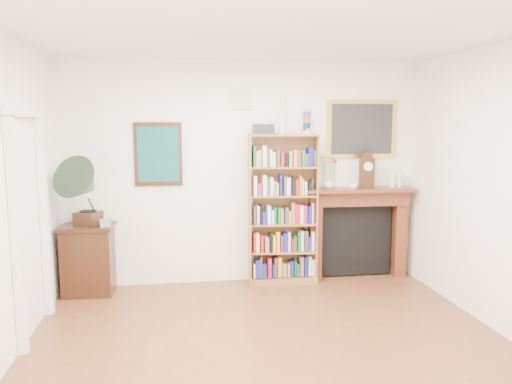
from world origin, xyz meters
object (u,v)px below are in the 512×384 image
fireplace (357,224)px  mantel_clock (367,171)px  cd_stack (105,223)px  teacup (353,186)px  side_cabinet (88,260)px  bottle_right (400,180)px  bookshelf (283,201)px  gramophone (85,187)px  flower_vase (328,183)px  bottle_left (393,178)px

fireplace → mantel_clock: (0.09, -0.05, 0.71)m
fireplace → cd_stack: 3.17m
teacup → side_cabinet: bearing=-180.0°
bottle_right → bookshelf: bearing=-179.5°
teacup → bottle_right: (0.66, 0.08, 0.06)m
side_cabinet → teacup: bearing=2.4°
gramophone → teacup: 3.25m
cd_stack → flower_vase: size_ratio=0.78×
side_cabinet → bottle_left: size_ratio=3.49×
gramophone → mantel_clock: size_ratio=1.86×
cd_stack → bottle_left: (3.61, 0.20, 0.44)m
fireplace → cd_stack: size_ratio=11.94×
side_cabinet → gramophone: size_ratio=1.00×
bookshelf → cd_stack: (-2.15, -0.17, -0.18)m
side_cabinet → bottle_left: 3.94m
fireplace → flower_vase: bearing=-172.5°
gramophone → bookshelf: bearing=27.8°
bottle_right → mantel_clock: bearing=178.8°
flower_vase → bottle_left: size_ratio=0.64×
side_cabinet → bottle_right: (3.92, 0.08, 0.88)m
bottle_left → side_cabinet: bearing=-178.6°
bottle_right → side_cabinet: bearing=-178.8°
cd_stack → bottle_left: size_ratio=0.50×
flower_vase → bottle_left: (0.86, -0.01, 0.04)m
cd_stack → mantel_clock: mantel_clock is taller
gramophone → teacup: (3.25, 0.12, -0.07)m
cd_stack → teacup: (3.04, 0.11, 0.36)m
gramophone → cd_stack: 0.48m
bookshelf → cd_stack: bookshelf is taller
cd_stack → mantel_clock: bearing=3.5°
gramophone → bottle_right: (3.91, 0.20, -0.01)m
bottle_left → mantel_clock: bearing=-179.6°
bookshelf → flower_vase: bookshelf is taller
side_cabinet → cd_stack: (0.23, -0.11, 0.46)m
fireplace → teacup: (-0.12, -0.14, 0.53)m
mantel_clock → bottle_right: 0.46m
flower_vase → cd_stack: bearing=-175.6°
bookshelf → side_cabinet: size_ratio=2.60×
cd_stack → mantel_clock: (3.25, 0.20, 0.54)m
side_cabinet → fireplace: bearing=4.7°
fireplace → flower_vase: flower_vase is taller
bottle_right → teacup: bearing=-173.1°
mantel_clock → teacup: bearing=-141.6°
gramophone → cd_stack: gramophone is taller
cd_stack → teacup: 3.06m
cd_stack → teacup: teacup is taller
fireplace → mantel_clock: 0.71m
fireplace → bottle_right: bottle_right is taller
bookshelf → teacup: bearing=1.5°
side_cabinet → fireplace: fireplace is taller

